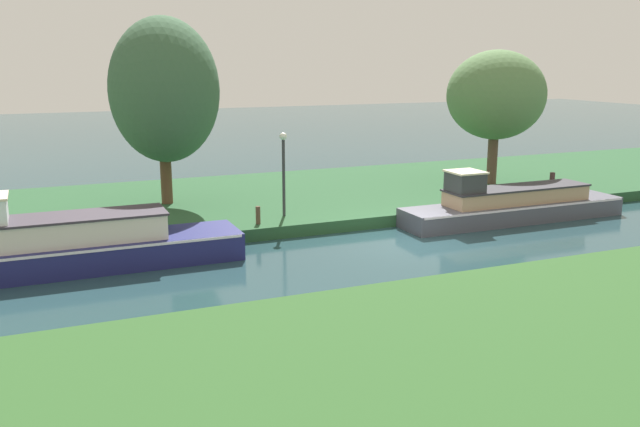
{
  "coord_description": "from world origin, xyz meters",
  "views": [
    {
      "loc": [
        -10.32,
        -17.18,
        5.45
      ],
      "look_at": [
        -2.54,
        1.2,
        0.9
      ],
      "focal_mm": 37.88,
      "sensor_mm": 36.0,
      "label": 1
    }
  ],
  "objects": [
    {
      "name": "ground_plane",
      "position": [
        0.0,
        0.0,
        0.0
      ],
      "size": [
        120.0,
        120.0,
        0.0
      ],
      "primitive_type": "plane",
      "color": "#233F45"
    },
    {
      "name": "willow_tree_centre",
      "position": [
        7.13,
        5.62,
        4.04
      ],
      "size": [
        4.08,
        3.84,
        5.47
      ],
      "color": "brown",
      "rests_on": "riverbank_far"
    },
    {
      "name": "mooring_post_far",
      "position": [
        7.65,
        2.62,
        0.84
      ],
      "size": [
        0.19,
        0.19,
        0.89
      ],
      "primitive_type": "cylinder",
      "color": "#453030",
      "rests_on": "riverbank_far"
    },
    {
      "name": "mooring_post_near",
      "position": [
        -4.06,
        2.62,
        0.68
      ],
      "size": [
        0.15,
        0.15,
        0.57
      ],
      "primitive_type": "cylinder",
      "color": "brown",
      "rests_on": "riverbank_far"
    },
    {
      "name": "riverbank_far",
      "position": [
        0.0,
        7.0,
        0.2
      ],
      "size": [
        72.0,
        10.0,
        0.4
      ],
      "primitive_type": "cube",
      "color": "#26512E",
      "rests_on": "ground_plane"
    },
    {
      "name": "willow_tree_left",
      "position": [
        -6.1,
        6.47,
        4.44
      ],
      "size": [
        3.72,
        4.54,
        6.52
      ],
      "color": "brown",
      "rests_on": "riverbank_far"
    },
    {
      "name": "slate_barge",
      "position": [
        4.66,
        1.2,
        0.56
      ],
      "size": [
        8.37,
        1.66,
        1.88
      ],
      "color": "#4D4E5C",
      "rests_on": "ground_plane"
    },
    {
      "name": "navy_narrowboat",
      "position": [
        -9.92,
        1.2,
        0.66
      ],
      "size": [
        9.27,
        1.92,
        2.16
      ],
      "color": "navy",
      "rests_on": "ground_plane"
    },
    {
      "name": "lamp_post",
      "position": [
        -2.9,
        3.39,
        2.15
      ],
      "size": [
        0.24,
        0.24,
        2.76
      ],
      "color": "#333338",
      "rests_on": "riverbank_far"
    }
  ]
}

